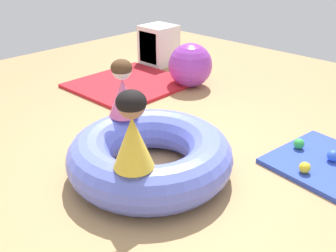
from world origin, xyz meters
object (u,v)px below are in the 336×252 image
inflatable_cushion (150,156)px  exercise_ball_large (190,65)px  child_in_yellow (132,131)px  play_ball_blue (333,156)px  play_ball_yellow (305,168)px  child_in_pink (123,89)px  play_ball_green (299,144)px  storage_cube (157,45)px

inflatable_cushion → exercise_ball_large: exercise_ball_large is taller
exercise_ball_large → child_in_yellow: bearing=-57.4°
child_in_yellow → play_ball_blue: child_in_yellow is taller
inflatable_cushion → play_ball_yellow: (0.89, 0.81, -0.09)m
inflatable_cushion → play_ball_blue: size_ratio=13.22×
child_in_pink → play_ball_yellow: size_ratio=5.32×
child_in_pink → inflatable_cushion: bearing=-11.8°
play_ball_blue → play_ball_green: play_ball_blue is taller
inflatable_cushion → play_ball_green: (0.67, 1.14, -0.09)m
child_in_pink → storage_cube: child_in_pink is taller
inflatable_cushion → play_ball_yellow: inflatable_cushion is taller
child_in_pink → play_ball_yellow: bearing=30.6°
play_ball_green → exercise_ball_large: 1.89m
child_in_pink → play_ball_blue: 1.80m
exercise_ball_large → storage_cube: 1.02m
inflatable_cushion → child_in_pink: (-0.43, 0.11, 0.41)m
inflatable_cushion → child_in_pink: size_ratio=2.66×
inflatable_cushion → exercise_ball_large: (-1.11, 1.74, 0.10)m
child_in_yellow → play_ball_blue: bearing=-58.2°
inflatable_cushion → storage_cube: (-2.06, 2.11, 0.11)m
play_ball_blue → child_in_pink: bearing=-143.8°
child_in_yellow → exercise_ball_large: child_in_yellow is taller
play_ball_yellow → play_ball_green: bearing=123.6°
child_in_yellow → storage_cube: size_ratio=0.95×
inflatable_cushion → play_ball_green: bearing=59.5°
child_in_pink → exercise_ball_large: size_ratio=0.89×
child_in_pink → child_in_yellow: 0.82m
play_ball_green → storage_cube: storage_cube is taller
play_ball_yellow → child_in_pink: bearing=-152.0°
play_ball_blue → play_ball_yellow: play_ball_blue is taller
inflatable_cushion → child_in_yellow: size_ratio=2.41×
child_in_yellow → inflatable_cushion: bearing=0.9°
play_ball_blue → play_ball_yellow: (-0.08, -0.32, -0.00)m
child_in_yellow → exercise_ball_large: size_ratio=0.98×
inflatable_cushion → play_ball_green: 1.32m
play_ball_yellow → child_in_yellow: bearing=-118.6°
play_ball_green → play_ball_blue: bearing=-0.3°
child_in_pink → child_in_yellow: (0.67, -0.48, 0.02)m
inflatable_cushion → child_in_pink: child_in_pink is taller
inflatable_cushion → storage_cube: 2.95m
play_ball_green → storage_cube: 2.91m
play_ball_green → inflatable_cushion: bearing=-120.5°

